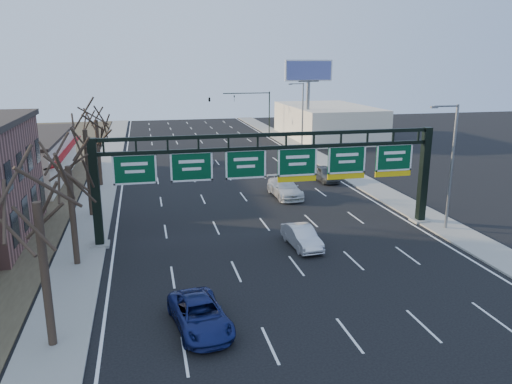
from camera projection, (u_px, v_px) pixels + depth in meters
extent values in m
plane|color=black|center=(307.00, 280.00, 27.98)|extent=(160.00, 160.00, 0.00)
cube|color=gray|center=(97.00, 199.00, 44.08)|extent=(3.00, 120.00, 0.12)
cube|color=gray|center=(366.00, 183.00, 49.56)|extent=(3.00, 120.00, 0.12)
cube|color=white|center=(239.00, 191.00, 46.83)|extent=(21.60, 120.00, 0.01)
cube|color=black|center=(96.00, 194.00, 32.10)|extent=(0.55, 0.55, 7.20)
cube|color=gray|center=(100.00, 245.00, 32.99)|extent=(1.20, 1.20, 0.20)
cube|color=black|center=(424.00, 176.00, 37.11)|extent=(0.55, 0.55, 7.20)
cube|color=gray|center=(420.00, 220.00, 38.00)|extent=(1.20, 1.20, 0.20)
cube|color=black|center=(272.00, 135.00, 33.72)|extent=(23.40, 0.25, 0.25)
cube|color=black|center=(272.00, 148.00, 33.95)|extent=(23.40, 0.25, 0.25)
cube|color=#044022|center=(135.00, 169.00, 32.25)|extent=(2.80, 0.10, 2.00)
cube|color=#044022|center=(192.00, 166.00, 33.04)|extent=(2.80, 0.10, 2.00)
cube|color=#044022|center=(246.00, 164.00, 33.83)|extent=(2.80, 0.10, 2.00)
cube|color=#044022|center=(297.00, 162.00, 34.61)|extent=(2.80, 0.10, 2.00)
cube|color=yellow|center=(297.00, 179.00, 34.92)|extent=(2.80, 0.10, 0.40)
cube|color=#044022|center=(347.00, 159.00, 35.40)|extent=(2.80, 0.10, 2.00)
cube|color=yellow|center=(346.00, 176.00, 35.71)|extent=(2.80, 0.10, 0.40)
cube|color=#044022|center=(394.00, 157.00, 36.18)|extent=(2.80, 0.10, 2.00)
cube|color=yellow|center=(393.00, 174.00, 36.49)|extent=(2.80, 0.10, 0.40)
cube|color=beige|center=(12.00, 160.00, 50.15)|extent=(10.00, 18.00, 4.40)
cube|color=#332B26|center=(10.00, 137.00, 49.55)|extent=(10.40, 18.40, 0.30)
cube|color=maroon|center=(65.00, 150.00, 51.04)|extent=(1.20, 18.00, 0.40)
cube|color=beige|center=(327.00, 122.00, 78.76)|extent=(12.00, 20.00, 5.00)
cylinder|color=#30241B|center=(45.00, 274.00, 20.61)|extent=(0.36, 0.36, 6.46)
cylinder|color=#30241B|center=(73.00, 215.00, 29.14)|extent=(0.36, 0.36, 6.08)
cylinder|color=#30241B|center=(88.00, 172.00, 38.47)|extent=(0.36, 0.36, 6.84)
cylinder|color=#30241B|center=(99.00, 152.00, 47.95)|extent=(0.36, 0.36, 6.46)
cylinder|color=slate|center=(452.00, 167.00, 35.15)|extent=(0.20, 0.20, 9.00)
cylinder|color=slate|center=(446.00, 104.00, 33.83)|extent=(1.80, 0.12, 0.12)
cube|color=slate|center=(434.00, 105.00, 33.65)|extent=(0.50, 0.22, 0.15)
cylinder|color=slate|center=(303.00, 116.00, 67.20)|extent=(0.20, 0.20, 9.00)
cylinder|color=slate|center=(297.00, 83.00, 65.88)|extent=(1.80, 0.12, 0.12)
cube|color=slate|center=(290.00, 83.00, 65.70)|extent=(0.50, 0.22, 0.15)
cylinder|color=slate|center=(308.00, 113.00, 72.46)|extent=(0.50, 0.50, 9.00)
cube|color=slate|center=(308.00, 81.00, 71.31)|extent=(3.00, 0.30, 0.20)
cube|color=white|center=(309.00, 70.00, 70.92)|extent=(7.00, 0.30, 3.00)
cube|color=#505AA1|center=(309.00, 70.00, 70.73)|extent=(6.60, 0.05, 2.60)
cylinder|color=black|center=(269.00, 113.00, 81.46)|extent=(0.18, 0.18, 7.00)
cylinder|color=black|center=(246.00, 93.00, 79.80)|extent=(7.60, 0.14, 0.14)
imported|color=black|center=(234.00, 98.00, 79.57)|extent=(0.20, 0.20, 1.00)
imported|color=black|center=(209.00, 99.00, 78.72)|extent=(0.54, 0.54, 1.62)
imported|color=navy|center=(200.00, 315.00, 22.73)|extent=(2.92, 5.15, 1.36)
imported|color=silver|center=(302.00, 237.00, 32.72)|extent=(1.78, 4.34, 1.40)
imported|color=silver|center=(285.00, 188.00, 44.81)|extent=(2.43, 5.49, 1.57)
imported|color=#434648|center=(325.00, 174.00, 50.64)|extent=(2.15, 4.59, 1.52)
imported|color=#B7B6BC|center=(202.00, 158.00, 59.15)|extent=(2.28, 4.51, 1.42)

